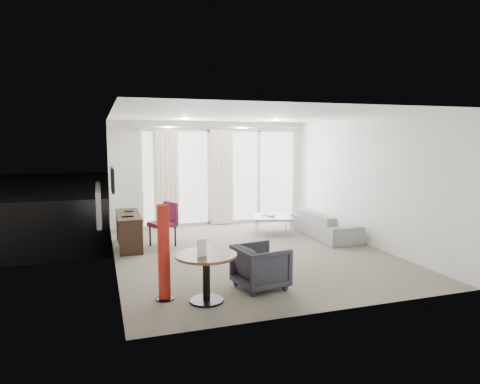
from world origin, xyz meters
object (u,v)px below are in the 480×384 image
object	(u,v)px
desk	(129,231)
round_table	(206,278)
rattan_chair_a	(248,202)
rattan_chair_b	(241,197)
desk_chair	(162,225)
red_lamp	(164,253)
tub_armchair	(261,267)
coffee_table	(272,225)
sofa	(325,224)

from	to	relation	value
desk	round_table	size ratio (longest dim) A/B	1.76
rattan_chair_a	rattan_chair_b	size ratio (longest dim) A/B	0.99
desk_chair	red_lamp	size ratio (longest dim) A/B	0.68
round_table	rattan_chair_a	bearing A→B (deg)	65.79
desk_chair	rattan_chair_b	distance (m)	4.86
red_lamp	tub_armchair	distance (m)	1.45
desk	coffee_table	bearing A→B (deg)	4.96
coffee_table	tub_armchair	bearing A→B (deg)	-115.22
desk_chair	sofa	world-z (taller)	desk_chair
coffee_table	sofa	distance (m)	1.21
desk	red_lamp	xyz separation A→B (m)	(0.27, -3.06, 0.31)
rattan_chair_a	desk	bearing A→B (deg)	-142.74
desk_chair	tub_armchair	size ratio (longest dim) A/B	1.28
desk_chair	round_table	size ratio (longest dim) A/B	1.09
desk_chair	round_table	world-z (taller)	desk_chair
round_table	coffee_table	bearing A→B (deg)	55.74
round_table	rattan_chair_a	size ratio (longest dim) A/B	1.08
tub_armchair	rattan_chair_a	world-z (taller)	rattan_chair_a
sofa	round_table	bearing A→B (deg)	130.10
red_lamp	rattan_chair_a	bearing A→B (deg)	60.70
sofa	rattan_chair_b	size ratio (longest dim) A/B	2.53
sofa	rattan_chair_a	xyz separation A→B (m)	(-0.73, 3.13, 0.10)
round_table	sofa	bearing A→B (deg)	40.10
round_table	rattan_chair_a	xyz separation A→B (m)	(2.71, 6.02, 0.05)
desk	desk_chair	world-z (taller)	desk_chair
coffee_table	rattan_chair_b	world-z (taller)	rattan_chair_b
red_lamp	desk_chair	bearing A→B (deg)	82.36
round_table	sofa	size ratio (longest dim) A/B	0.42
sofa	rattan_chair_a	world-z (taller)	rattan_chair_a
desk_chair	tub_armchair	world-z (taller)	desk_chair
coffee_table	rattan_chair_b	xyz separation A→B (m)	(0.38, 3.41, 0.19)
tub_armchair	red_lamp	bearing A→B (deg)	80.71
rattan_chair_a	sofa	bearing A→B (deg)	-77.29
desk_chair	round_table	distance (m)	3.18
desk_chair	round_table	xyz separation A→B (m)	(0.13, -3.18, -0.12)
round_table	coffee_table	xyz separation A→B (m)	(2.46, 3.61, -0.13)
round_table	rattan_chair_b	xyz separation A→B (m)	(2.84, 7.02, 0.06)
desk	sofa	bearing A→B (deg)	-5.91
round_table	sofa	distance (m)	4.49
rattan_chair_a	coffee_table	bearing A→B (deg)	-96.24
red_lamp	coffee_table	distance (m)	4.50
sofa	red_lamp	bearing A→B (deg)	123.58
round_table	red_lamp	distance (m)	0.67
red_lamp	desk	bearing A→B (deg)	94.96
desk_chair	rattan_chair_a	xyz separation A→B (m)	(2.84, 2.84, -0.06)
coffee_table	desk	bearing A→B (deg)	-175.04
desk_chair	rattan_chair_a	size ratio (longest dim) A/B	1.17
red_lamp	coffee_table	world-z (taller)	red_lamp
desk_chair	rattan_chair_a	distance (m)	4.01
round_table	tub_armchair	bearing A→B (deg)	17.18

